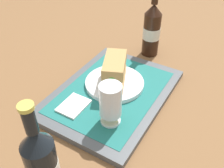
{
  "coord_description": "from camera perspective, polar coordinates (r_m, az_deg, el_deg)",
  "views": [
    {
      "loc": [
        0.54,
        0.32,
        0.55
      ],
      "look_at": [
        0.0,
        0.0,
        0.05
      ],
      "focal_mm": 41.46,
      "sensor_mm": 36.0,
      "label": 1
    }
  ],
  "objects": [
    {
      "name": "beer_glass",
      "position": [
        0.68,
        -0.34,
        -4.21
      ],
      "size": [
        0.06,
        0.06,
        0.12
      ],
      "color": "silver",
      "rests_on": "placemat"
    },
    {
      "name": "ground_plane",
      "position": [
        0.83,
        0.0,
        -2.7
      ],
      "size": [
        3.0,
        3.0,
        0.0
      ],
      "primitive_type": "plane",
      "color": "brown"
    },
    {
      "name": "placemat",
      "position": [
        0.82,
        0.0,
        -1.61
      ],
      "size": [
        0.38,
        0.27,
        0.0
      ],
      "primitive_type": "cube",
      "color": "#1E6B66",
      "rests_on": "tray"
    },
    {
      "name": "second_bottle",
      "position": [
        1.0,
        8.76,
        11.8
      ],
      "size": [
        0.07,
        0.07,
        0.27
      ],
      "color": "black",
      "rests_on": "ground_plane"
    },
    {
      "name": "beer_bottle",
      "position": [
        0.55,
        -15.13,
        -16.81
      ],
      "size": [
        0.07,
        0.07,
        0.27
      ],
      "color": "black",
      "rests_on": "ground_plane"
    },
    {
      "name": "plate",
      "position": [
        0.84,
        0.57,
        0.22
      ],
      "size": [
        0.19,
        0.19,
        0.01
      ],
      "primitive_type": "cylinder",
      "color": "white",
      "rests_on": "placemat"
    },
    {
      "name": "napkin_folded",
      "position": [
        0.77,
        -8.46,
        -4.73
      ],
      "size": [
        0.09,
        0.07,
        0.01
      ],
      "primitive_type": "cube",
      "color": "white",
      "rests_on": "placemat"
    },
    {
      "name": "tray",
      "position": [
        0.83,
        0.0,
        -2.18
      ],
      "size": [
        0.44,
        0.32,
        0.02
      ],
      "primitive_type": "cube",
      "color": "#4C5156",
      "rests_on": "ground_plane"
    },
    {
      "name": "sandwich",
      "position": [
        0.81,
        0.56,
        2.87
      ],
      "size": [
        0.14,
        0.11,
        0.08
      ],
      "rotation": [
        0.0,
        0.0,
        0.41
      ],
      "color": "tan",
      "rests_on": "plate"
    }
  ]
}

